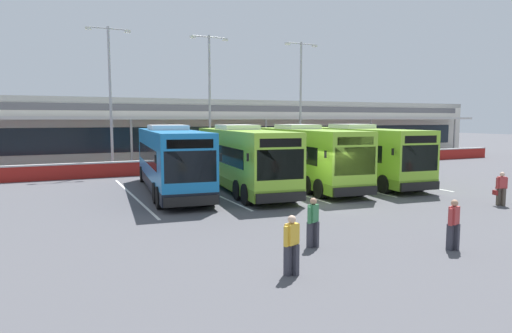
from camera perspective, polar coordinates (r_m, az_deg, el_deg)
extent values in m
plane|color=#4C4C51|center=(22.51, 8.85, -4.52)|extent=(200.00, 200.00, 0.00)
cube|color=beige|center=(47.03, -9.75, 4.36)|extent=(70.00, 10.00, 5.50)
cube|color=#19232D|center=(42.23, -7.94, 3.59)|extent=(66.00, 0.08, 2.20)
cube|color=#4C4C51|center=(42.19, -8.00, 7.45)|extent=(68.00, 0.08, 0.60)
cube|color=beige|center=(40.77, -7.37, 6.18)|extent=(67.00, 3.00, 0.24)
cube|color=gray|center=(47.04, -9.82, 8.01)|extent=(70.00, 10.00, 0.50)
cylinder|color=#999999|center=(38.21, -15.68, 2.86)|extent=(0.20, 0.20, 4.20)
cylinder|color=#999999|center=(42.03, 1.27, 3.36)|extent=(0.20, 0.20, 4.20)
cylinder|color=#999999|center=(48.79, 14.48, 3.55)|extent=(0.20, 0.20, 4.20)
cylinder|color=#999999|center=(57.46, 24.10, 3.57)|extent=(0.20, 0.20, 4.20)
cube|color=maroon|center=(35.29, -4.33, 0.21)|extent=(60.00, 0.36, 1.00)
cube|color=#B2B2B2|center=(35.24, -4.34, 1.10)|extent=(60.00, 0.40, 0.10)
cube|color=#1972B7|center=(25.44, -10.88, 1.00)|extent=(3.78, 12.20, 3.19)
cube|color=black|center=(25.59, -10.82, -1.93)|extent=(3.80, 12.22, 0.56)
cube|color=black|center=(25.82, -11.01, 1.62)|extent=(3.56, 9.82, 0.96)
cube|color=black|center=(19.58, -8.41, -0.03)|extent=(2.31, 0.34, 1.40)
cube|color=black|center=(19.49, -8.45, 2.89)|extent=(2.05, 0.29, 0.40)
cube|color=silver|center=(26.34, -11.26, 4.95)|extent=(2.33, 3.00, 0.28)
cube|color=black|center=(19.69, -8.28, -4.41)|extent=(2.45, 0.41, 0.44)
cube|color=black|center=(20.20, -4.55, 1.20)|extent=(0.09, 0.13, 0.36)
cube|color=black|center=(19.68, -12.78, 0.94)|extent=(0.09, 0.13, 0.36)
cylinder|color=black|center=(30.29, -9.82, -0.81)|extent=(0.43, 1.07, 1.04)
cylinder|color=black|center=(30.00, -14.33, -0.97)|extent=(0.43, 1.07, 1.04)
cylinder|color=black|center=(22.69, -6.66, -3.07)|extent=(0.43, 1.07, 1.04)
cylinder|color=black|center=(22.31, -12.67, -3.33)|extent=(0.43, 1.07, 1.04)
cylinder|color=black|center=(21.34, -5.85, -3.64)|extent=(0.43, 1.07, 1.04)
cylinder|color=black|center=(20.94, -12.25, -3.94)|extent=(0.43, 1.07, 1.04)
cube|color=#8CC633|center=(25.89, -1.82, 1.20)|extent=(3.78, 12.20, 3.19)
cube|color=olive|center=(26.03, -1.81, -1.68)|extent=(3.80, 12.22, 0.56)
cube|color=black|center=(26.25, -2.08, 1.80)|extent=(3.56, 9.82, 0.96)
cube|color=black|center=(20.29, 3.15, 0.24)|extent=(2.31, 0.34, 1.40)
cube|color=black|center=(20.20, 3.18, 3.06)|extent=(2.05, 0.29, 0.40)
cube|color=silver|center=(26.75, -2.47, 5.07)|extent=(2.33, 3.00, 0.28)
cube|color=black|center=(20.40, 3.24, -3.99)|extent=(2.45, 0.41, 0.44)
cube|color=black|center=(21.16, 6.45, 1.40)|extent=(0.09, 0.13, 0.36)
cube|color=black|center=(20.09, -1.07, 1.19)|extent=(0.09, 0.13, 0.36)
cylinder|color=black|center=(30.75, -2.22, -0.62)|extent=(0.43, 1.07, 1.04)
cylinder|color=black|center=(30.15, -6.57, -0.79)|extent=(0.43, 1.07, 1.04)
cylinder|color=black|center=(23.46, 3.30, -2.73)|extent=(0.43, 1.07, 1.04)
cylinder|color=black|center=(22.67, -2.30, -3.04)|extent=(0.43, 1.07, 1.04)
cylinder|color=black|center=(22.19, 4.68, -3.25)|extent=(0.43, 1.07, 1.04)
cylinder|color=black|center=(21.35, -1.22, -3.61)|extent=(0.43, 1.07, 1.04)
cube|color=#8CC633|center=(27.76, 6.14, 1.50)|extent=(3.78, 12.20, 3.19)
cube|color=olive|center=(27.90, 6.11, -1.19)|extent=(3.80, 12.22, 0.56)
cube|color=black|center=(28.11, 5.80, 2.06)|extent=(3.56, 9.82, 0.96)
cube|color=black|center=(22.53, 12.57, 0.69)|extent=(2.31, 0.34, 1.40)
cube|color=black|center=(22.45, 12.65, 3.22)|extent=(2.05, 0.29, 0.40)
cube|color=silver|center=(28.59, 5.32, 5.12)|extent=(2.33, 3.00, 0.28)
cube|color=black|center=(22.62, 12.63, -3.12)|extent=(2.45, 0.41, 0.44)
cube|color=black|center=(23.58, 15.16, 1.71)|extent=(0.09, 0.13, 0.36)
cube|color=black|center=(22.08, 8.90, 1.56)|extent=(0.09, 0.13, 0.36)
cylinder|color=black|center=(32.56, 4.58, -0.26)|extent=(0.43, 1.07, 1.04)
cylinder|color=black|center=(31.68, 0.61, -0.41)|extent=(0.43, 1.07, 1.04)
cylinder|color=black|center=(25.66, 11.56, -2.08)|extent=(0.43, 1.07, 1.04)
cylinder|color=black|center=(24.54, 6.74, -2.37)|extent=(0.43, 1.07, 1.04)
cylinder|color=black|center=(24.48, 13.22, -2.52)|extent=(0.43, 1.07, 1.04)
cylinder|color=black|center=(23.30, 8.24, -2.85)|extent=(0.43, 1.07, 1.04)
cube|color=#8CC633|center=(30.04, 13.07, 1.72)|extent=(3.78, 12.20, 3.19)
cube|color=olive|center=(30.16, 13.01, -0.77)|extent=(3.80, 12.22, 0.56)
cube|color=black|center=(30.36, 12.68, 2.24)|extent=(3.56, 9.82, 0.96)
cube|color=black|center=(25.20, 20.26, 1.02)|extent=(2.31, 0.34, 1.40)
cube|color=black|center=(25.13, 20.36, 3.28)|extent=(2.05, 0.29, 0.40)
cube|color=silver|center=(30.81, 12.16, 5.08)|extent=(2.33, 3.00, 0.28)
cube|color=black|center=(25.28, 20.29, -2.39)|extent=(2.45, 0.41, 0.44)
cube|color=black|center=(26.38, 22.26, 1.91)|extent=(0.09, 0.13, 0.36)
cube|color=black|center=(24.56, 17.14, 1.82)|extent=(0.09, 0.13, 0.36)
cylinder|color=black|center=(34.70, 10.66, 0.05)|extent=(0.43, 1.07, 1.04)
cylinder|color=black|center=(33.59, 7.11, -0.09)|extent=(0.43, 1.07, 1.04)
cylinder|color=black|center=(28.24, 18.50, -1.53)|extent=(0.43, 1.07, 1.04)
cylinder|color=black|center=(26.86, 14.45, -1.79)|extent=(0.43, 1.07, 1.04)
cylinder|color=black|center=(27.16, 20.30, -1.89)|extent=(0.43, 1.07, 1.04)
cylinder|color=black|center=(25.72, 16.17, -2.18)|extent=(0.43, 1.07, 1.04)
cube|color=silver|center=(25.02, -15.56, -3.59)|extent=(0.14, 13.00, 0.01)
cube|color=silver|center=(26.01, -6.38, -3.03)|extent=(0.14, 13.00, 0.01)
cube|color=silver|center=(27.62, 1.91, -2.47)|extent=(0.14, 13.00, 0.01)
cube|color=silver|center=(29.74, 9.15, -1.93)|extent=(0.14, 13.00, 0.01)
cube|color=silver|center=(32.26, 15.35, -1.44)|extent=(0.14, 13.00, 0.01)
cube|color=#4C4238|center=(24.27, 28.69, -3.42)|extent=(0.20, 0.22, 0.84)
cube|color=#4C4238|center=(24.25, 29.16, -3.45)|extent=(0.20, 0.22, 0.84)
cube|color=#B23838|center=(24.16, 29.01, -1.80)|extent=(0.40, 0.33, 0.56)
cube|color=#B23838|center=(24.05, 28.57, -1.88)|extent=(0.12, 0.13, 0.54)
cube|color=#B23838|center=(24.29, 29.44, -1.85)|extent=(0.12, 0.13, 0.54)
sphere|color=#DBB293|center=(24.12, 29.06, -0.88)|extent=(0.22, 0.22, 0.22)
cube|color=maroon|center=(24.09, 28.35, -2.96)|extent=(0.21, 0.30, 0.22)
cylinder|color=maroon|center=(24.07, 28.37, -2.54)|extent=(0.02, 0.02, 0.16)
cube|color=#33333D|center=(15.43, 23.63, -8.30)|extent=(0.19, 0.21, 0.84)
cube|color=#33333D|center=(15.52, 24.29, -8.25)|extent=(0.19, 0.21, 0.84)
cube|color=#B23838|center=(15.32, 24.07, -5.74)|extent=(0.39, 0.31, 0.56)
cube|color=#B23838|center=(15.13, 23.72, -5.97)|extent=(0.11, 0.12, 0.54)
cube|color=#B23838|center=(15.53, 24.41, -5.71)|extent=(0.11, 0.12, 0.54)
sphere|color=tan|center=(15.25, 24.14, -4.30)|extent=(0.22, 0.22, 0.22)
cube|color=#33333D|center=(14.55, 6.94, -8.69)|extent=(0.21, 0.22, 0.84)
cube|color=#33333D|center=(14.62, 7.68, -8.62)|extent=(0.21, 0.22, 0.84)
cube|color=#387F4C|center=(14.42, 7.35, -5.96)|extent=(0.40, 0.35, 0.56)
cube|color=#387F4C|center=(14.25, 6.89, -6.22)|extent=(0.13, 0.13, 0.54)
cube|color=#387F4C|center=(14.61, 7.80, -5.92)|extent=(0.13, 0.13, 0.54)
sphere|color=tan|center=(14.35, 7.37, -4.44)|extent=(0.22, 0.22, 0.22)
cube|color=#33333D|center=(12.01, 4.09, -11.88)|extent=(0.19, 0.22, 0.84)
cube|color=#33333D|center=(12.05, 5.05, -11.82)|extent=(0.19, 0.22, 0.84)
cube|color=gold|center=(11.83, 4.60, -8.62)|extent=(0.39, 0.32, 0.56)
cube|color=gold|center=(11.68, 3.88, -8.96)|extent=(0.12, 0.12, 0.54)
cube|color=gold|center=(12.00, 5.30, -8.56)|extent=(0.12, 0.12, 0.54)
sphere|color=#DBB293|center=(11.74, 4.62, -6.78)|extent=(0.22, 0.22, 0.22)
cylinder|color=#9E9EA3|center=(35.79, -18.17, 8.02)|extent=(0.20, 0.20, 11.00)
cylinder|color=#9E9EA3|center=(36.39, -18.46, 16.46)|extent=(2.80, 0.10, 0.10)
cube|color=silver|center=(36.23, -20.74, 16.27)|extent=(0.44, 0.28, 0.20)
cube|color=silver|center=(36.57, -16.18, 16.32)|extent=(0.44, 0.28, 0.20)
cylinder|color=#9E9EA3|center=(37.72, -5.96, 8.18)|extent=(0.20, 0.20, 11.00)
cylinder|color=#9E9EA3|center=(38.29, -6.05, 16.20)|extent=(2.80, 0.10, 0.10)
cube|color=silver|center=(37.84, -8.14, 16.14)|extent=(0.44, 0.28, 0.20)
cube|color=silver|center=(38.74, -4.02, 15.95)|extent=(0.44, 0.28, 0.20)
cylinder|color=#9E9EA3|center=(40.97, 5.74, 8.01)|extent=(0.20, 0.20, 11.00)
cylinder|color=#9E9EA3|center=(41.50, 5.82, 15.42)|extent=(2.80, 0.10, 0.10)
cube|color=silver|center=(40.80, 4.07, 15.45)|extent=(0.44, 0.28, 0.20)
cube|color=silver|center=(42.20, 7.51, 15.10)|extent=(0.44, 0.28, 0.20)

